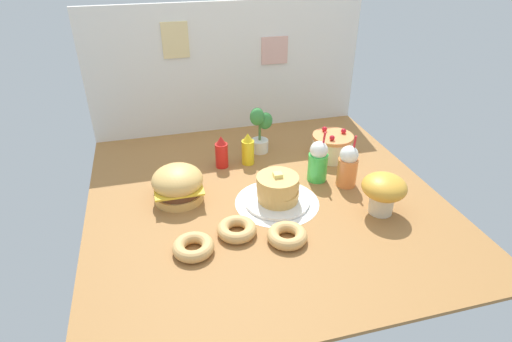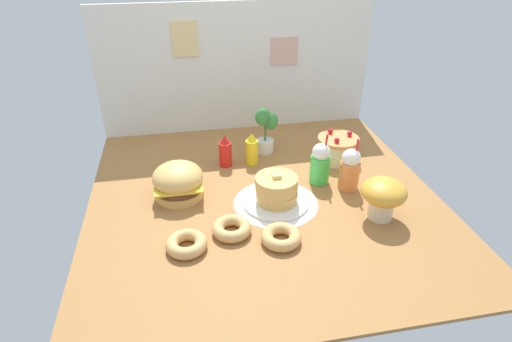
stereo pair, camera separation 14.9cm
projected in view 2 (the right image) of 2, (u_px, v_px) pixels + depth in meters
The scene contains 15 objects.
ground_plane at pixel (264, 198), 2.50m from camera, with size 2.06×2.07×0.02m, color #9E6B38.
back_wall at pixel (237, 68), 3.12m from camera, with size 2.06×0.04×0.96m.
doily_mat at pixel (276, 203), 2.43m from camera, with size 0.49×0.49×0.00m, color white.
burger at pixel (178, 181), 2.45m from camera, with size 0.30×0.30×0.21m.
pancake_stack at pixel (276, 192), 2.39m from camera, with size 0.38×0.38×0.20m.
layer_cake at pixel (337, 149), 2.85m from camera, with size 0.28×0.28×0.20m.
ketchup_bottle at pixel (225, 152), 2.77m from camera, with size 0.09×0.09×0.22m.
mustard_bottle at pixel (252, 149), 2.80m from camera, with size 0.09×0.09×0.22m.
cream_soda_cup at pixel (320, 163), 2.58m from camera, with size 0.12×0.12×0.34m.
orange_float_cup at pixel (350, 169), 2.52m from camera, with size 0.12×0.12×0.34m.
donut_pink_glaze at pixel (187, 244), 2.07m from camera, with size 0.21×0.21×0.06m.
donut_chocolate at pixel (232, 228), 2.18m from camera, with size 0.21×0.21×0.06m.
donut_vanilla at pixel (281, 237), 2.12m from camera, with size 0.21×0.21×0.06m.
potted_plant at pixel (265, 128), 2.91m from camera, with size 0.17×0.13×0.34m.
mushroom_stool at pixel (383, 195), 2.25m from camera, with size 0.25×0.25×0.24m.
Camera 2 is at (-0.43, -2.03, 1.40)m, focal length 29.16 mm.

